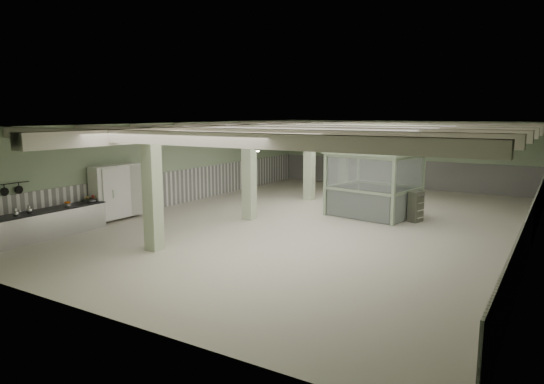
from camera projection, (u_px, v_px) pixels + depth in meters
The scene contains 35 objects.
floor at pixel (320, 222), 18.09m from camera, with size 20.00×20.00×0.00m, color beige.
ceiling at pixel (321, 124), 17.51m from camera, with size 14.00×20.00×0.02m, color beige.
wall_back at pixel (401, 154), 26.23m from camera, with size 14.00×0.02×3.60m, color #95AA88.
wall_front at pixel (96, 228), 9.38m from camera, with size 14.00×0.02×3.60m, color #95AA88.
wall_left at pixel (177, 164), 21.40m from camera, with size 0.02×20.00×3.60m, color #95AA88.
wall_right at pixel (536, 189), 14.20m from camera, with size 0.02×20.00×3.60m, color #95AA88.
wainscot_left at pixel (179, 187), 21.56m from camera, with size 0.05×19.90×1.50m, color white.
wainscot_right at pixel (532, 224), 14.38m from camera, with size 0.05×19.90×1.50m, color white.
wainscot_back at pixel (400, 174), 26.37m from camera, with size 13.90×0.05×1.50m, color white.
girder at pixel (263, 129), 18.84m from camera, with size 0.45×19.90×0.40m, color white.
beam_a at pixel (181, 138), 11.22m from camera, with size 13.90×0.35×0.32m, color white.
beam_b at pixel (242, 134), 13.33m from camera, with size 13.90×0.35×0.32m, color white.
beam_c at pixel (287, 132), 15.44m from camera, with size 13.90×0.35×0.32m, color white.
beam_d at pixel (321, 129), 17.54m from camera, with size 13.90×0.35×0.32m, color white.
beam_e at pixel (348, 128), 19.65m from camera, with size 13.90×0.35×0.32m, color white.
beam_f at pixel (370, 126), 21.76m from camera, with size 13.90×0.35×0.32m, color white.
beam_g at pixel (387, 125), 23.86m from camera, with size 13.90×0.35×0.32m, color white.
column_a at pixel (152, 190), 14.03m from camera, with size 0.42×0.42×3.60m, color beige.
column_b at pixel (249, 172), 18.25m from camera, with size 0.42×0.42×3.60m, color beige.
column_c at pixel (309, 161), 22.46m from camera, with size 0.42×0.42×3.60m, color beige.
column_d at pixel (344, 155), 25.83m from camera, with size 0.42×0.42×3.60m, color beige.
hook_rail at pixel (11, 184), 14.96m from camera, with size 0.02×0.02×1.20m, color black.
pendant_front at pixel (258, 149), 13.13m from camera, with size 0.44×0.44×0.22m, color #303E2E.
pendant_mid at pixel (339, 139), 17.77m from camera, with size 0.44×0.44×0.22m, color #303E2E.
pendant_back at pixel (384, 134), 21.98m from camera, with size 0.44×0.44×0.22m, color #303E2E.
prep_counter at pixel (40, 225), 15.48m from camera, with size 0.81×4.60×0.91m.
pitcher_near at pixel (29, 210), 15.02m from camera, with size 0.19×0.22×0.28m, color silver, non-canonical shape.
pitcher_far at pixel (16, 213), 14.59m from camera, with size 0.18×0.21×0.26m, color silver, non-canonical shape.
veg_colander at pixel (90, 199), 17.14m from camera, with size 0.44×0.44×0.20m, color #3F3F44, non-canonical shape.
orange_bowl at pixel (68, 205), 16.37m from camera, with size 0.24×0.24×0.08m, color #B2B2B7.
skillet_near at pixel (5, 192), 14.77m from camera, with size 0.26×0.26×0.03m, color black.
skillet_far at pixel (19, 190), 15.15m from camera, with size 0.26×0.26×0.03m, color black.
walkin_cooler at pixel (118, 194), 18.21m from camera, with size 1.04×2.17×1.99m.
guard_booth at pixel (374, 172), 18.98m from camera, with size 3.59×3.19×2.56m.
filing_cabinet at pixel (416, 207), 17.99m from camera, with size 0.37×0.52×1.13m, color #616251.
Camera 1 is at (7.69, -16.02, 3.99)m, focal length 32.00 mm.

